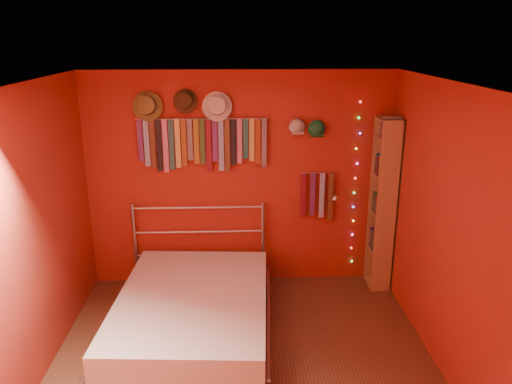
{
  "coord_description": "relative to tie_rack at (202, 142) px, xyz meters",
  "views": [
    {
      "loc": [
        -0.04,
        -3.77,
        2.87
      ],
      "look_at": [
        0.15,
        0.9,
        1.38
      ],
      "focal_mm": 35.0,
      "sensor_mm": 36.0,
      "label": 1
    }
  ],
  "objects": [
    {
      "name": "small_tie_rack",
      "position": [
        1.31,
        0.0,
        -0.63
      ],
      "size": [
        0.4,
        0.03,
        0.58
      ],
      "color": "#AFAFB4",
      "rests_on": "back_wall"
    },
    {
      "name": "back_wall",
      "position": [
        0.42,
        0.07,
        -0.47
      ],
      "size": [
        3.5,
        0.02,
        2.5
      ],
      "primitive_type": "cube",
      "color": "maroon",
      "rests_on": "ground"
    },
    {
      "name": "bed",
      "position": [
        -0.07,
        -1.1,
        -1.49
      ],
      "size": [
        1.65,
        2.14,
        1.02
      ],
      "rotation": [
        0.0,
        0.0,
        -0.06
      ],
      "color": "#AFAFB4",
      "rests_on": "ground"
    },
    {
      "name": "bookshelf",
      "position": [
        2.08,
        -0.15,
        -0.7
      ],
      "size": [
        0.25,
        0.34,
        2.0
      ],
      "color": "#A9884C",
      "rests_on": "ground"
    },
    {
      "name": "cap_green",
      "position": [
        1.27,
        0.01,
        0.13
      ],
      "size": [
        0.19,
        0.23,
        0.19
      ],
      "color": "#186D35",
      "rests_on": "back_wall"
    },
    {
      "name": "ceiling",
      "position": [
        0.42,
        -1.68,
        0.78
      ],
      "size": [
        3.5,
        3.5,
        0.02
      ],
      "primitive_type": "cube",
      "color": "white",
      "rests_on": "back_wall"
    },
    {
      "name": "fedora_brown",
      "position": [
        -0.16,
        -0.03,
        0.46
      ],
      "size": [
        0.27,
        0.14,
        0.26
      ],
      "rotation": [
        1.36,
        0.0,
        0.0
      ],
      "color": "#3F2916",
      "rests_on": "back_wall"
    },
    {
      "name": "fedora_olive",
      "position": [
        -0.57,
        -0.04,
        0.41
      ],
      "size": [
        0.32,
        0.18,
        0.32
      ],
      "rotation": [
        1.36,
        0.0,
        0.0
      ],
      "color": "olive",
      "rests_on": "back_wall"
    },
    {
      "name": "right_wall",
      "position": [
        2.17,
        -1.68,
        -0.47
      ],
      "size": [
        0.02,
        3.5,
        2.5
      ],
      "primitive_type": "cube",
      "color": "maroon",
      "rests_on": "ground"
    },
    {
      "name": "cap_white",
      "position": [
        1.05,
        0.01,
        0.16
      ],
      "size": [
        0.18,
        0.23,
        0.18
      ],
      "color": "beige",
      "rests_on": "back_wall"
    },
    {
      "name": "tie_rack",
      "position": [
        0.0,
        0.0,
        0.0
      ],
      "size": [
        1.45,
        0.03,
        0.61
      ],
      "color": "#AFAFB4",
      "rests_on": "back_wall"
    },
    {
      "name": "fairy_lights",
      "position": [
        1.75,
        0.03,
        -0.54
      ],
      "size": [
        0.06,
        0.02,
        1.95
      ],
      "color": "#FF3333",
      "rests_on": "back_wall"
    },
    {
      "name": "left_wall",
      "position": [
        -1.33,
        -1.68,
        -0.47
      ],
      "size": [
        0.02,
        3.5,
        2.5
      ],
      "primitive_type": "cube",
      "color": "maroon",
      "rests_on": "ground"
    },
    {
      "name": "reading_lamp",
      "position": [
        1.48,
        -0.16,
        -0.62
      ],
      "size": [
        0.07,
        0.29,
        0.09
      ],
      "color": "#AFAFB4",
      "rests_on": "back_wall"
    },
    {
      "name": "fedora_white",
      "position": [
        0.18,
        -0.04,
        0.4
      ],
      "size": [
        0.32,
        0.18,
        0.32
      ],
      "rotation": [
        1.36,
        0.0,
        0.0
      ],
      "color": "silver",
      "rests_on": "back_wall"
    },
    {
      "name": "ground",
      "position": [
        0.42,
        -1.68,
        -1.72
      ],
      "size": [
        3.5,
        3.5,
        0.0
      ],
      "primitive_type": "plane",
      "color": "#4F321B",
      "rests_on": "ground"
    }
  ]
}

